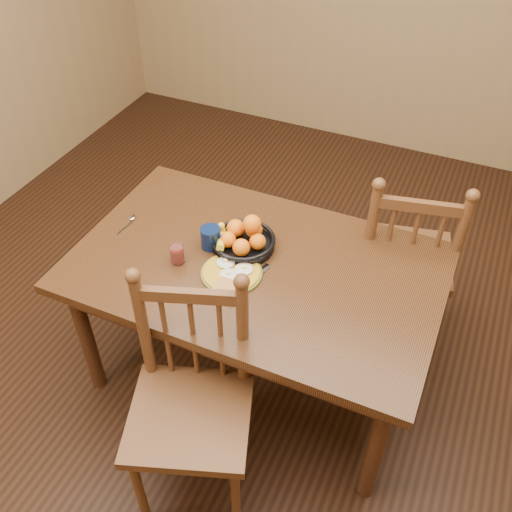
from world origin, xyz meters
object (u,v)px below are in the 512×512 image
at_px(breakfast_plate, 231,273).
at_px(fruit_bowl, 243,239).
at_px(coffee_mug, 212,238).
at_px(chair_near, 191,404).
at_px(dining_table, 256,278).
at_px(chair_far, 404,259).

height_order(breakfast_plate, fruit_bowl, fruit_bowl).
relative_size(breakfast_plate, coffee_mug, 2.16).
bearing_deg(chair_near, dining_table, 69.44).
relative_size(chair_far, chair_near, 1.00).
distance_m(dining_table, chair_near, 0.62).
relative_size(dining_table, breakfast_plate, 5.54).
relative_size(dining_table, fruit_bowl, 5.52).
relative_size(chair_near, breakfast_plate, 3.61).
bearing_deg(coffee_mug, breakfast_plate, -39.51).
distance_m(chair_near, breakfast_plate, 0.56).
height_order(dining_table, coffee_mug, coffee_mug).
height_order(chair_near, coffee_mug, chair_near).
bearing_deg(chair_far, chair_near, 52.48).
relative_size(dining_table, coffee_mug, 11.98).
distance_m(chair_far, breakfast_plate, 0.96).
bearing_deg(breakfast_plate, chair_far, 47.55).
distance_m(dining_table, fruit_bowl, 0.19).
bearing_deg(chair_near, chair_far, 44.75).
bearing_deg(breakfast_plate, chair_near, -83.39).
distance_m(dining_table, chair_far, 0.82).
xyz_separation_m(chair_far, breakfast_plate, (-0.63, -0.69, 0.26)).
xyz_separation_m(chair_far, fruit_bowl, (-0.66, -0.50, 0.29)).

